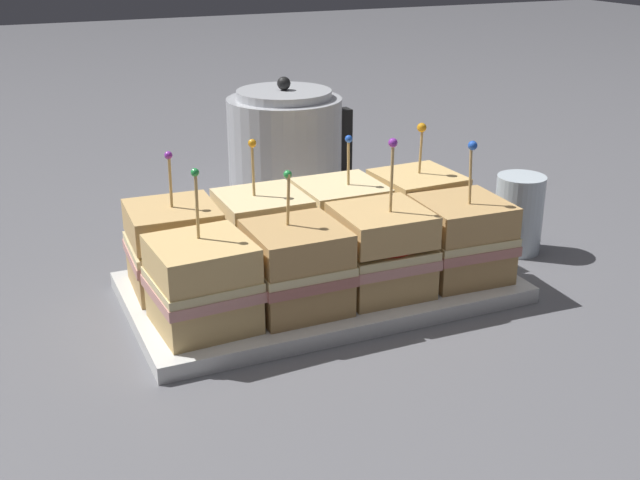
# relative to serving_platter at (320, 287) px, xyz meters

# --- Properties ---
(ground_plane) EXTENTS (6.00, 6.00, 0.00)m
(ground_plane) POSITION_rel_serving_platter_xyz_m (0.00, 0.00, -0.01)
(ground_plane) COLOR slate
(serving_platter) EXTENTS (0.44, 0.24, 0.02)m
(serving_platter) POSITION_rel_serving_platter_xyz_m (0.00, 0.00, 0.00)
(serving_platter) COLOR silver
(serving_platter) RESTS_ON ground_plane
(sandwich_front_far_left) EXTENTS (0.11, 0.11, 0.17)m
(sandwich_front_far_left) POSITION_rel_serving_platter_xyz_m (-0.15, -0.05, 0.06)
(sandwich_front_far_left) COLOR tan
(sandwich_front_far_left) RESTS_ON serving_platter
(sandwich_front_center_left) EXTENTS (0.10, 0.10, 0.15)m
(sandwich_front_center_left) POSITION_rel_serving_platter_xyz_m (-0.05, -0.05, 0.06)
(sandwich_front_center_left) COLOR tan
(sandwich_front_center_left) RESTS_ON serving_platter
(sandwich_front_center_right) EXTENTS (0.10, 0.10, 0.18)m
(sandwich_front_center_right) POSITION_rel_serving_platter_xyz_m (0.05, -0.05, 0.06)
(sandwich_front_center_right) COLOR tan
(sandwich_front_center_right) RESTS_ON serving_platter
(sandwich_front_far_right) EXTENTS (0.11, 0.11, 0.16)m
(sandwich_front_far_right) POSITION_rel_serving_platter_xyz_m (0.16, -0.05, 0.06)
(sandwich_front_far_right) COLOR tan
(sandwich_front_far_right) RESTS_ON serving_platter
(sandwich_back_far_left) EXTENTS (0.10, 0.10, 0.16)m
(sandwich_back_far_left) POSITION_rel_serving_platter_xyz_m (-0.16, 0.05, 0.06)
(sandwich_back_far_left) COLOR tan
(sandwich_back_far_left) RESTS_ON serving_platter
(sandwich_back_center_left) EXTENTS (0.10, 0.10, 0.16)m
(sandwich_back_center_left) POSITION_rel_serving_platter_xyz_m (-0.05, 0.05, 0.06)
(sandwich_back_center_left) COLOR beige
(sandwich_back_center_left) RESTS_ON serving_platter
(sandwich_back_center_right) EXTENTS (0.10, 0.10, 0.16)m
(sandwich_back_center_right) POSITION_rel_serving_platter_xyz_m (0.05, 0.05, 0.06)
(sandwich_back_center_right) COLOR beige
(sandwich_back_center_right) RESTS_ON serving_platter
(sandwich_back_far_right) EXTENTS (0.10, 0.10, 0.16)m
(sandwich_back_far_right) POSITION_rel_serving_platter_xyz_m (0.16, 0.05, 0.06)
(sandwich_back_far_right) COLOR tan
(sandwich_back_far_right) RESTS_ON serving_platter
(kettle_steel) EXTENTS (0.20, 0.17, 0.20)m
(kettle_steel) POSITION_rel_serving_platter_xyz_m (0.09, 0.33, 0.08)
(kettle_steel) COLOR #B7BABF
(kettle_steel) RESTS_ON ground_plane
(drinking_glass) EXTENTS (0.06, 0.06, 0.10)m
(drinking_glass) POSITION_rel_serving_platter_xyz_m (0.29, 0.02, 0.04)
(drinking_glass) COLOR silver
(drinking_glass) RESTS_ON ground_plane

